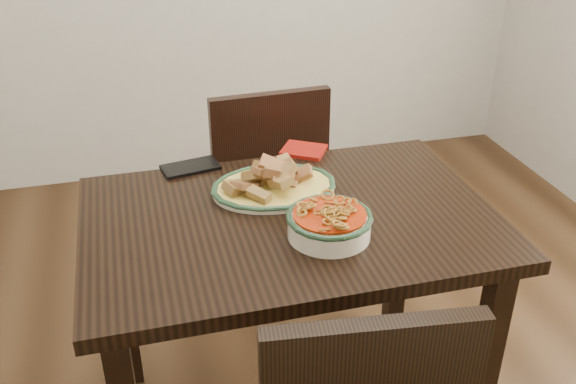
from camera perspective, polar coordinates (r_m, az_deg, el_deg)
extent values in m
cube|color=black|center=(1.72, 0.17, -2.64)|extent=(1.10, 0.73, 0.04)
cube|color=black|center=(1.91, 17.03, -14.75)|extent=(0.06, 0.06, 0.71)
cube|color=black|center=(2.14, -14.52, -8.90)|extent=(0.06, 0.06, 0.71)
cube|color=black|center=(2.30, 9.79, -5.31)|extent=(0.06, 0.06, 0.71)
cube|color=black|center=(2.52, -2.67, 0.32)|extent=(0.44, 0.44, 0.04)
cube|color=black|center=(2.81, -0.14, -1.64)|extent=(0.04, 0.04, 0.41)
cube|color=black|center=(2.74, -6.93, -2.71)|extent=(0.04, 0.04, 0.41)
cube|color=black|center=(2.54, 2.18, -5.34)|extent=(0.04, 0.04, 0.41)
cube|color=black|center=(2.46, -5.34, -6.66)|extent=(0.04, 0.04, 0.41)
cube|color=black|center=(2.25, -1.53, 3.50)|extent=(0.42, 0.06, 0.44)
ellipsoid|color=beige|center=(1.83, -1.26, 0.34)|extent=(0.35, 0.27, 0.02)
ellipsoid|color=gold|center=(1.83, -1.26, 0.50)|extent=(0.34, 0.25, 0.01)
torus|color=#1A3922|center=(1.83, -1.26, 0.56)|extent=(0.27, 0.27, 0.01)
cylinder|color=#EEE4C9|center=(1.62, 3.68, -3.00)|extent=(0.21, 0.21, 0.06)
torus|color=#18351F|center=(1.60, 3.71, -2.21)|extent=(0.22, 0.22, 0.02)
cylinder|color=#952206|center=(1.60, 3.71, -2.05)|extent=(0.19, 0.19, 0.01)
cube|color=black|center=(1.98, -8.67, 2.19)|extent=(0.18, 0.12, 0.01)
cube|color=maroon|center=(2.06, 1.40, 3.73)|extent=(0.17, 0.16, 0.01)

